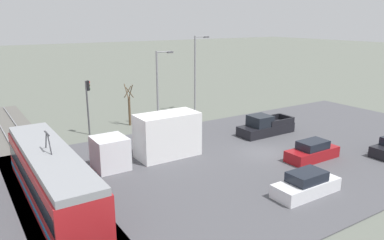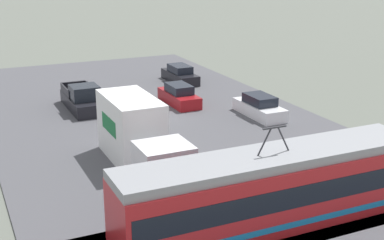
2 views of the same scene
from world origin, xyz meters
TOP-DOWN VIEW (x-y plane):
  - ground_plane at (0.00, 0.00)m, footprint 320.00×320.00m
  - road_surface at (0.00, 0.00)m, footprint 21.85×43.21m
  - rail_bed at (0.00, 16.74)m, footprint 61.19×4.40m
  - light_rail_tram at (0.85, 16.74)m, footprint 13.68×2.81m
  - box_truck at (3.79, 8.22)m, footprint 2.53×8.57m
  - pickup_truck at (3.91, -3.81)m, footprint 2.10×5.76m
  - sedan_car_1 at (-7.03, 3.05)m, footprint 1.79×4.63m
  - sedan_car_2 at (-3.12, -2.21)m, footprint 1.75×4.58m
  - traffic_light_pole at (13.21, 10.39)m, footprint 0.28×0.47m
  - street_tree at (14.20, 5.78)m, footprint 1.05×0.87m
  - street_lamp_near_crossing at (12.23, 3.24)m, footprint 0.36×1.95m
  - street_lamp_mid_block at (14.77, -3.01)m, footprint 0.36×1.95m

SIDE VIEW (x-z plane):
  - ground_plane at x=0.00m, z-range 0.00..0.00m
  - road_surface at x=0.00m, z-range 0.00..0.08m
  - rail_bed at x=0.00m, z-range -0.06..0.16m
  - sedan_car_1 at x=-7.03m, z-range -0.05..1.46m
  - sedan_car_2 at x=-3.12m, z-range -0.05..1.47m
  - pickup_truck at x=3.91m, z-range -0.16..1.78m
  - light_rail_tram at x=0.85m, z-range -0.53..3.79m
  - box_truck at x=3.79m, z-range -0.06..3.49m
  - street_tree at x=14.20m, z-range -0.20..4.19m
  - traffic_light_pole at x=13.21m, z-range 0.78..6.06m
  - street_lamp_near_crossing at x=12.23m, z-range 0.62..8.41m
  - street_lamp_mid_block at x=14.77m, z-range 0.64..9.70m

